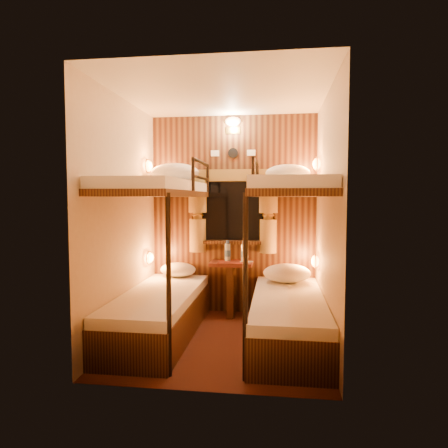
# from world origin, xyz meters

# --- Properties ---
(floor) EXTENTS (2.10, 2.10, 0.00)m
(floor) POSITION_xyz_m (0.00, 0.00, 0.00)
(floor) COLOR black
(floor) RESTS_ON ground
(ceiling) EXTENTS (2.10, 2.10, 0.00)m
(ceiling) POSITION_xyz_m (0.00, 0.00, 2.40)
(ceiling) COLOR silver
(ceiling) RESTS_ON wall_back
(wall_back) EXTENTS (2.40, 0.00, 2.40)m
(wall_back) POSITION_xyz_m (0.00, 1.05, 1.20)
(wall_back) COLOR #C6B293
(wall_back) RESTS_ON floor
(wall_front) EXTENTS (2.40, 0.00, 2.40)m
(wall_front) POSITION_xyz_m (0.00, -1.05, 1.20)
(wall_front) COLOR #C6B293
(wall_front) RESTS_ON floor
(wall_left) EXTENTS (0.00, 2.40, 2.40)m
(wall_left) POSITION_xyz_m (-1.00, 0.00, 1.20)
(wall_left) COLOR #C6B293
(wall_left) RESTS_ON floor
(wall_right) EXTENTS (0.00, 2.40, 2.40)m
(wall_right) POSITION_xyz_m (1.00, 0.00, 1.20)
(wall_right) COLOR #C6B293
(wall_right) RESTS_ON floor
(back_panel) EXTENTS (2.00, 0.03, 2.40)m
(back_panel) POSITION_xyz_m (0.00, 1.04, 1.20)
(back_panel) COLOR black
(back_panel) RESTS_ON floor
(bunk_left) EXTENTS (0.72, 1.90, 1.82)m
(bunk_left) POSITION_xyz_m (-0.65, 0.07, 0.56)
(bunk_left) COLOR black
(bunk_left) RESTS_ON floor
(bunk_right) EXTENTS (0.72, 1.90, 1.82)m
(bunk_right) POSITION_xyz_m (0.65, 0.07, 0.56)
(bunk_right) COLOR black
(bunk_right) RESTS_ON floor
(window) EXTENTS (1.00, 0.12, 0.79)m
(window) POSITION_xyz_m (0.00, 1.00, 1.18)
(window) COLOR black
(window) RESTS_ON back_panel
(curtains) EXTENTS (1.10, 0.22, 1.00)m
(curtains) POSITION_xyz_m (0.00, 0.97, 1.26)
(curtains) COLOR olive
(curtains) RESTS_ON back_panel
(back_fixtures) EXTENTS (0.54, 0.09, 0.48)m
(back_fixtures) POSITION_xyz_m (0.00, 1.00, 2.25)
(back_fixtures) COLOR black
(back_fixtures) RESTS_ON back_panel
(reading_lamps) EXTENTS (2.00, 0.20, 1.25)m
(reading_lamps) POSITION_xyz_m (-0.00, 0.70, 1.24)
(reading_lamps) COLOR orange
(reading_lamps) RESTS_ON wall_left
(table) EXTENTS (0.50, 0.34, 0.66)m
(table) POSITION_xyz_m (0.00, 0.85, 0.41)
(table) COLOR maroon
(table) RESTS_ON floor
(bottle_left) EXTENTS (0.07, 0.07, 0.25)m
(bottle_left) POSITION_xyz_m (-0.05, 0.88, 0.76)
(bottle_left) COLOR #99BFE5
(bottle_left) RESTS_ON table
(bottle_right) EXTENTS (0.07, 0.07, 0.25)m
(bottle_right) POSITION_xyz_m (0.15, 0.85, 0.76)
(bottle_right) COLOR #99BFE5
(bottle_right) RESTS_ON table
(sachet_a) EXTENTS (0.10, 0.09, 0.01)m
(sachet_a) POSITION_xyz_m (0.21, 0.87, 0.65)
(sachet_a) COLOR silver
(sachet_a) RESTS_ON table
(sachet_b) EXTENTS (0.08, 0.07, 0.01)m
(sachet_b) POSITION_xyz_m (0.14, 0.84, 0.65)
(sachet_b) COLOR silver
(sachet_b) RESTS_ON table
(pillow_lower_left) EXTENTS (0.43, 0.31, 0.17)m
(pillow_lower_left) POSITION_xyz_m (-0.65, 0.85, 0.54)
(pillow_lower_left) COLOR silver
(pillow_lower_left) RESTS_ON bunk_left
(pillow_lower_right) EXTENTS (0.53, 0.38, 0.21)m
(pillow_lower_right) POSITION_xyz_m (0.65, 0.68, 0.56)
(pillow_lower_right) COLOR silver
(pillow_lower_right) RESTS_ON bunk_right
(pillow_upper_left) EXTENTS (0.57, 0.41, 0.22)m
(pillow_upper_left) POSITION_xyz_m (-0.65, 0.73, 1.70)
(pillow_upper_left) COLOR silver
(pillow_upper_left) RESTS_ON bunk_left
(pillow_upper_right) EXTENTS (0.50, 0.36, 0.20)m
(pillow_upper_right) POSITION_xyz_m (0.65, 0.71, 1.68)
(pillow_upper_right) COLOR silver
(pillow_upper_right) RESTS_ON bunk_right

